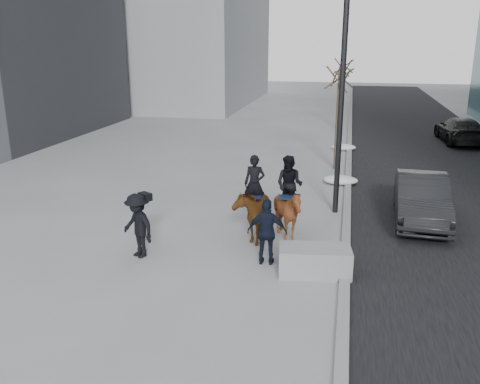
% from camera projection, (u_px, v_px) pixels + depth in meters
% --- Properties ---
extents(ground, '(120.00, 120.00, 0.00)m').
position_uv_depth(ground, '(231.00, 258.00, 13.56)').
color(ground, gray).
rests_on(ground, ground).
extents(road, '(8.00, 90.00, 0.01)m').
position_uv_depth(road, '(444.00, 177.00, 21.52)').
color(road, black).
rests_on(road, ground).
extents(curb, '(0.25, 90.00, 0.12)m').
position_uv_depth(curb, '(348.00, 171.00, 22.30)').
color(curb, gray).
rests_on(curb, ground).
extents(planter, '(1.86, 1.10, 0.71)m').
position_uv_depth(planter, '(315.00, 261.00, 12.56)').
color(planter, gray).
rests_on(planter, ground).
extents(car_near, '(1.78, 4.56, 1.48)m').
position_uv_depth(car_near, '(421.00, 199.00, 16.19)').
color(car_near, black).
rests_on(car_near, ground).
extents(car_far, '(2.29, 5.03, 1.43)m').
position_uv_depth(car_far, '(460.00, 130.00, 28.57)').
color(car_far, black).
rests_on(car_far, ground).
extents(tree_near, '(1.20, 1.20, 4.85)m').
position_uv_depth(tree_near, '(338.00, 115.00, 22.23)').
color(tree_near, '#3B2E23').
rests_on(tree_near, ground).
extents(tree_far, '(1.20, 1.20, 4.85)m').
position_uv_depth(tree_far, '(342.00, 93.00, 31.65)').
color(tree_far, '#3B2D23').
rests_on(tree_far, ground).
extents(mounted_left, '(0.90, 1.91, 2.44)m').
position_uv_depth(mounted_left, '(254.00, 208.00, 14.77)').
color(mounted_left, '#4F2C0F').
rests_on(mounted_left, ground).
extents(mounted_right, '(1.65, 1.76, 2.46)m').
position_uv_depth(mounted_right, '(288.00, 207.00, 14.60)').
color(mounted_right, '#532610').
rests_on(mounted_right, ground).
extents(feeder, '(1.05, 0.89, 1.75)m').
position_uv_depth(feeder, '(267.00, 232.00, 13.00)').
color(feeder, black).
rests_on(feeder, ground).
extents(camera_crew, '(1.31, 1.15, 1.75)m').
position_uv_depth(camera_crew, '(138.00, 225.00, 13.44)').
color(camera_crew, black).
rests_on(camera_crew, ground).
extents(lamppost, '(0.25, 0.80, 9.09)m').
position_uv_depth(lamppost, '(344.00, 60.00, 15.76)').
color(lamppost, black).
rests_on(lamppost, ground).
extents(snow_piles, '(1.38, 7.57, 0.35)m').
position_uv_depth(snow_piles, '(342.00, 163.00, 23.30)').
color(snow_piles, silver).
rests_on(snow_piles, ground).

